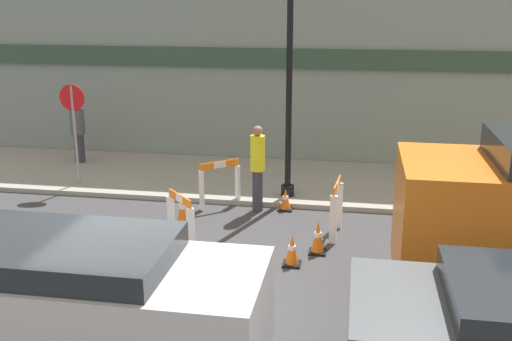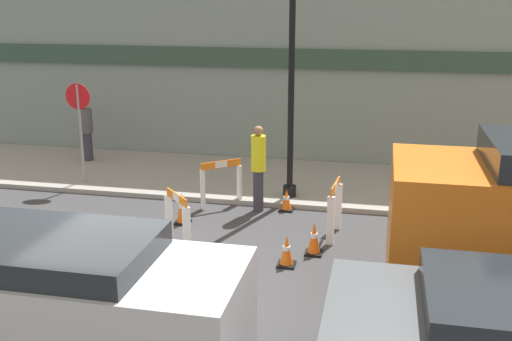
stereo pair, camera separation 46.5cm
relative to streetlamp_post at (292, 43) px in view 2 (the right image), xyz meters
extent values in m
plane|color=#38383A|center=(-1.38, -5.02, -3.42)|extent=(60.00, 60.00, 0.00)
cube|color=gray|center=(-1.38, 1.27, -3.37)|extent=(18.00, 3.58, 0.11)
cube|color=gray|center=(-1.38, 3.14, -0.67)|extent=(18.00, 0.12, 5.50)
cube|color=#2D4738|center=(-1.38, 3.03, -0.62)|extent=(16.20, 0.10, 0.50)
cylinder|color=black|center=(0.00, 0.00, -3.19)|extent=(0.29, 0.29, 0.24)
cylinder|color=black|center=(0.00, 0.00, -0.94)|extent=(0.13, 0.13, 4.76)
cylinder|color=gray|center=(-4.94, 0.07, -2.16)|extent=(0.06, 0.06, 2.30)
cylinder|color=red|center=(-4.94, 0.07, -1.29)|extent=(0.60, 0.02, 0.60)
cube|color=white|center=(1.10, -2.25, -2.96)|extent=(0.14, 0.07, 0.92)
cube|color=white|center=(1.17, -1.46, -2.96)|extent=(0.14, 0.07, 0.92)
cube|color=orange|center=(1.13, -1.86, -2.43)|extent=(0.10, 0.85, 0.15)
cube|color=white|center=(1.13, -1.86, -2.43)|extent=(0.05, 0.26, 0.14)
cube|color=white|center=(-1.04, -0.40, -2.99)|extent=(0.13, 0.14, 0.86)
cube|color=white|center=(-1.70, -0.94, -2.99)|extent=(0.13, 0.14, 0.86)
cube|color=orange|center=(-1.37, -0.67, -2.49)|extent=(0.72, 0.60, 0.15)
cube|color=white|center=(-1.37, -0.67, -2.49)|extent=(0.23, 0.20, 0.14)
cube|color=white|center=(-1.81, -2.67, -2.99)|extent=(0.14, 0.13, 0.87)
cube|color=white|center=(-1.29, -3.22, -2.99)|extent=(0.14, 0.13, 0.87)
cube|color=orange|center=(-1.55, -2.95, -2.47)|extent=(0.58, 0.61, 0.15)
cube|color=white|center=(-1.55, -2.95, -2.47)|extent=(0.19, 0.20, 0.14)
cube|color=black|center=(0.03, -0.62, -3.40)|extent=(0.30, 0.30, 0.04)
cone|color=orange|center=(0.03, -0.62, -3.17)|extent=(0.23, 0.22, 0.43)
cylinder|color=white|center=(0.03, -0.62, -3.15)|extent=(0.13, 0.13, 0.06)
cube|color=black|center=(-1.87, -1.80, -3.40)|extent=(0.30, 0.30, 0.04)
cone|color=orange|center=(-1.87, -1.80, -3.08)|extent=(0.23, 0.22, 0.60)
cylinder|color=white|center=(-1.87, -1.80, -3.05)|extent=(0.13, 0.13, 0.08)
cube|color=black|center=(0.86, -2.72, -3.40)|extent=(0.30, 0.30, 0.04)
cone|color=orange|center=(0.86, -2.72, -3.10)|extent=(0.22, 0.22, 0.56)
cylinder|color=white|center=(0.86, -2.72, -3.07)|extent=(0.13, 0.13, 0.08)
cube|color=black|center=(0.47, -3.29, -3.40)|extent=(0.30, 0.30, 0.04)
cone|color=orange|center=(0.47, -3.29, -3.13)|extent=(0.23, 0.23, 0.50)
cylinder|color=white|center=(0.47, -3.29, -3.11)|extent=(0.13, 0.13, 0.07)
cylinder|color=#33333D|center=(-0.54, -0.77, -2.98)|extent=(0.22, 0.22, 0.88)
cylinder|color=yellow|center=(-0.54, -0.77, -2.17)|extent=(0.31, 0.31, 0.74)
sphere|color=#8E6647|center=(-0.54, -0.77, -1.70)|extent=(0.21, 0.21, 0.20)
cylinder|color=#33333D|center=(-5.75, 1.85, -2.93)|extent=(0.31, 0.31, 0.76)
cylinder|color=#4C4C51|center=(-5.75, 1.85, -2.24)|extent=(0.43, 0.43, 0.63)
sphere|color=beige|center=(-5.75, 1.85, -1.82)|extent=(0.25, 0.25, 0.21)
cube|color=#B7BABF|center=(-1.72, -6.87, -2.51)|extent=(4.55, 1.66, 1.23)
cube|color=#1E2328|center=(-1.72, -6.87, -1.90)|extent=(2.50, 1.52, 0.55)
cylinder|color=black|center=(-0.31, -6.05, -3.12)|extent=(0.60, 0.18, 0.60)
cylinder|color=black|center=(3.12, -2.99, -3.12)|extent=(0.60, 0.18, 0.60)
cylinder|color=black|center=(3.12, -5.04, -3.12)|extent=(0.60, 0.18, 0.60)
camera|label=1|loc=(1.42, -12.46, 0.92)|focal=42.00mm
camera|label=2|loc=(1.88, -12.37, 0.92)|focal=42.00mm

